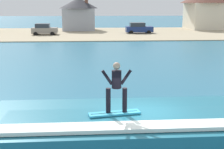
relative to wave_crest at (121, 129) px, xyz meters
The scene contains 9 objects.
ground_plane 0.88m from the wave_crest, 13.45° to the left, with size 260.00×260.00×0.00m, color #276988.
wave_crest is the anchor object (origin of this frame).
surfboard 0.77m from the wave_crest, 134.10° to the right, with size 1.78×0.69×0.06m.
surfer 1.69m from the wave_crest, 127.96° to the right, with size 1.01×0.32×1.70m.
shoreline_bank 44.02m from the wave_crest, 89.16° to the left, with size 120.00×24.19×0.11m.
car_near_shore 42.20m from the wave_crest, 101.15° to the left, with size 3.99×2.31×1.86m.
car_far_shore 43.68m from the wave_crest, 80.41° to the left, with size 4.51×2.29×1.86m.
house_gabled_white 56.26m from the wave_crest, 67.31° to the left, with size 9.88×9.88×7.71m.
house_small_cottage 50.45m from the wave_crest, 93.28° to the left, with size 7.20×7.20×6.50m.
Camera 1 is at (-1.71, -10.55, 4.83)m, focal length 51.23 mm.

